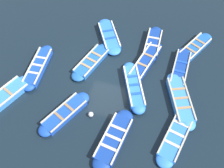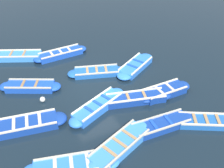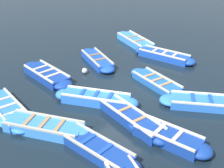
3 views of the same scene
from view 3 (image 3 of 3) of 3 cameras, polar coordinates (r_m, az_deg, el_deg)
ground_plane at (r=14.02m, az=2.98°, el=-1.10°), size 120.00×120.00×0.00m
boat_near_quay at (r=10.37m, az=-2.89°, el=-11.70°), size 3.54×1.00×0.40m
boat_outer_right at (r=10.96m, az=10.21°, el=-9.52°), size 3.17×0.90×0.45m
boat_far_corner at (r=11.52m, az=-12.28°, el=-7.73°), size 3.80×2.15×0.43m
boat_drifting at (r=13.00m, az=-18.58°, el=-4.40°), size 3.91×1.79×0.36m
boat_end_of_row at (r=13.23m, az=16.01°, el=-3.29°), size 3.40×2.43×0.40m
boat_bow_out at (r=14.47m, az=8.19°, el=0.28°), size 3.51×1.85×0.36m
boat_outer_left at (r=19.32m, az=4.27°, el=7.78°), size 3.81×2.36×0.43m
boat_centre at (r=16.63m, az=-2.75°, el=4.40°), size 3.33×2.20×0.40m
boat_alongside at (r=15.27m, az=-11.85°, el=1.66°), size 3.68×1.50×0.44m
boat_broadside at (r=11.74m, az=3.60°, el=-6.30°), size 3.80×1.66×0.44m
boat_tucked at (r=17.36m, az=9.53°, el=5.12°), size 3.60×0.95×0.42m
boat_inner_gap at (r=12.94m, az=-2.93°, el=-2.72°), size 3.59×2.07×0.46m
buoy_orange_near at (r=15.53m, az=-5.02°, el=2.43°), size 0.28×0.28×0.28m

